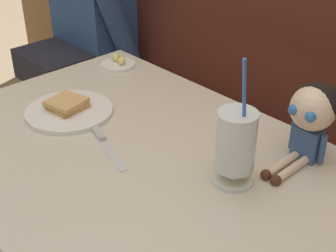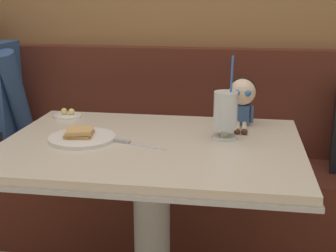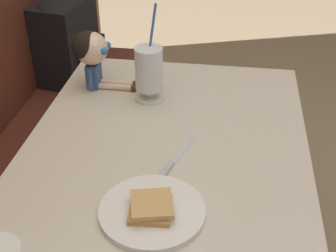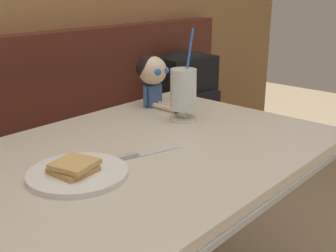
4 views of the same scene
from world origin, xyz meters
name	(u,v)px [view 4 (image 4 of 4)]	position (x,y,z in m)	size (l,w,h in m)	color
booth_bench	(42,203)	(0.00, 0.81, 0.33)	(2.60, 0.48, 1.00)	#512319
diner_table	(149,206)	(0.00, 0.18, 0.54)	(1.11, 0.81, 0.74)	beige
toast_plate	(77,172)	(-0.26, 0.17, 0.75)	(0.25, 0.25, 0.04)	white
milkshake_glass	(183,91)	(0.27, 0.27, 0.84)	(0.10, 0.10, 0.32)	silver
butter_knife	(134,155)	(-0.08, 0.15, 0.74)	(0.23, 0.09, 0.01)	silver
seated_doll	(152,73)	(0.33, 0.47, 0.87)	(0.11, 0.22, 0.20)	#385689
backpack	(187,88)	(0.91, 0.78, 0.66)	(0.33, 0.28, 0.41)	black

